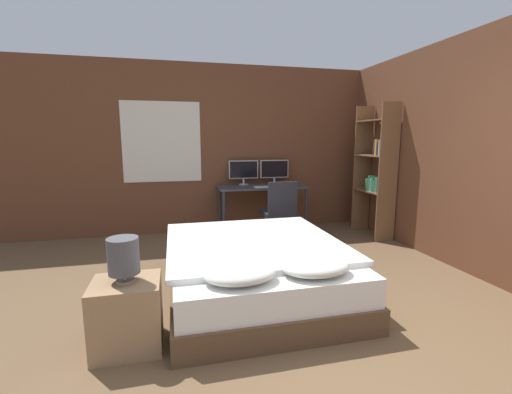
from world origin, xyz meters
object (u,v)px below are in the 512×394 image
Objects in this scene: bedside_lamp at (123,256)px; bookshelf at (377,168)px; monitor_right at (274,170)px; office_chair at (279,218)px; monitor_left at (244,171)px; bed at (256,268)px; nightstand at (127,315)px; computer_mouse at (282,186)px; keyboard at (265,187)px; desk at (262,192)px.

bedside_lamp is 4.08m from bookshelf.
monitor_right is 1.62m from bookshelf.
office_chair is (1.83, 2.15, -0.32)m from bedside_lamp.
office_chair is (0.34, -0.87, -0.62)m from monitor_left.
bookshelf is (2.30, 1.55, 0.82)m from bed.
office_chair reaches higher than bedside_lamp.
nightstand is 7.31× the size of computer_mouse.
monitor_left is at bearing 63.77° from nightstand.
keyboard is (1.75, 2.61, 0.09)m from bedside_lamp.
bookshelf is (3.42, 2.20, 0.83)m from nightstand.
nightstand is 2.82m from office_chair.
monitor_left is (1.48, 3.01, 0.75)m from nightstand.
nightstand is 1.59× the size of bedside_lamp.
bookshelf is at bearing -16.27° from computer_mouse.
office_chair is (0.08, -0.66, -0.29)m from desk.
nightstand is 1.06× the size of monitor_left.
monitor_right is (0.89, 2.35, 0.75)m from bed.
bookshelf reaches higher than desk.
desk is 1.52× the size of office_chair.
bookshelf is at bearing 32.82° from bedside_lamp.
computer_mouse reaches higher than keyboard.
bookshelf reaches higher than bed.
bookshelf is at bearing 2.06° from office_chair.
computer_mouse is (2.01, 2.61, 0.10)m from bedside_lamp.
bed is at bearing -107.81° from keyboard.
computer_mouse reaches higher than desk.
bed is at bearing 30.45° from bedside_lamp.
office_chair is (0.71, 1.49, 0.13)m from bed.
bed is 1.37m from bedside_lamp.
bedside_lamp reaches higher than computer_mouse.
nightstand is 3.34m from computer_mouse.
bedside_lamp is 3.31m from desk.
monitor_right is at bearing 56.27° from nightstand.
bedside_lamp is 3.30m from computer_mouse.
bed is at bearing -115.48° from office_chair.
office_chair is (0.08, -0.47, -0.40)m from keyboard.
bedside_lamp is 4.61× the size of computer_mouse.
bookshelf reaches higher than bedside_lamp.
monitor_right is at bearing 56.60° from keyboard.
monitor_right is 0.52× the size of office_chair.
bookshelf reaches higher than monitor_right.
monitor_left reaches higher than office_chair.
computer_mouse is 0.07× the size of office_chair.
bookshelf is (1.41, -0.81, 0.07)m from monitor_right.
computer_mouse is at bearing 163.73° from bookshelf.
monitor_right reaches higher than computer_mouse.
bookshelf is at bearing 33.94° from bed.
desk is at bearing 143.19° from computer_mouse.
bedside_lamp is 0.67× the size of monitor_right.
office_chair is (-0.18, -0.47, -0.41)m from computer_mouse.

